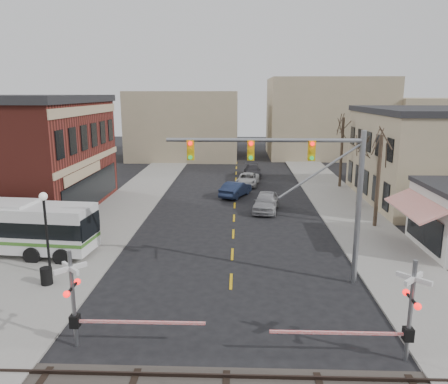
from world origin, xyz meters
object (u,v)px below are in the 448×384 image
at_px(car_d, 253,171).
at_px(pedestrian_far, 70,226).
at_px(trash_bin, 46,276).
at_px(pedestrian_near, 81,242).
at_px(car_c, 248,179).
at_px(street_lamp, 45,217).
at_px(car_a, 266,202).
at_px(rr_crossing_east, 398,312).
at_px(traffic_signal_mast, 306,176).
at_px(car_b, 236,189).
at_px(rr_crossing_west, 84,301).

relative_size(car_d, pedestrian_far, 2.60).
relative_size(trash_bin, pedestrian_near, 0.51).
xyz_separation_m(car_c, pedestrian_near, (-10.43, -21.51, 0.35)).
bearing_deg(pedestrian_far, street_lamp, -131.14).
bearing_deg(car_a, car_d, 101.75).
bearing_deg(trash_bin, car_a, 51.31).
bearing_deg(rr_crossing_east, car_a, 99.64).
bearing_deg(car_d, traffic_signal_mast, -88.34).
relative_size(street_lamp, trash_bin, 5.11).
height_order(car_c, car_d, car_d).
bearing_deg(car_d, car_c, -98.95).
bearing_deg(car_a, car_b, 125.86).
distance_m(traffic_signal_mast, trash_bin, 14.25).
bearing_deg(rr_crossing_west, car_b, 77.74).
xyz_separation_m(rr_crossing_west, car_a, (8.20, 20.56, -1.16)).
height_order(traffic_signal_mast, car_b, traffic_signal_mast).
relative_size(car_a, car_b, 1.06).
relative_size(car_c, car_d, 1.02).
relative_size(rr_crossing_west, pedestrian_near, 3.18).
height_order(rr_crossing_east, trash_bin, rr_crossing_east).
bearing_deg(street_lamp, car_b, 62.41).
xyz_separation_m(rr_crossing_west, car_d, (7.52, 36.28, -1.30)).
xyz_separation_m(rr_crossing_west, street_lamp, (-4.36, 6.70, 1.39)).
height_order(rr_crossing_east, car_c, rr_crossing_east).
distance_m(car_c, pedestrian_far, 22.13).
distance_m(traffic_signal_mast, rr_crossing_east, 8.21).
height_order(street_lamp, pedestrian_near, street_lamp).
bearing_deg(pedestrian_far, car_b, -1.57).
height_order(traffic_signal_mast, pedestrian_far, traffic_signal_mast).
bearing_deg(trash_bin, pedestrian_far, 101.68).
distance_m(car_b, car_d, 10.70).
distance_m(rr_crossing_west, car_b, 26.39).
bearing_deg(traffic_signal_mast, rr_crossing_east, -70.01).
xyz_separation_m(trash_bin, car_d, (11.48, 30.91, 0.11)).
height_order(car_b, pedestrian_near, pedestrian_near).
relative_size(rr_crossing_west, car_c, 1.19).
bearing_deg(rr_crossing_west, street_lamp, 123.06).
bearing_deg(pedestrian_near, rr_crossing_west, -135.54).
relative_size(rr_crossing_east, pedestrian_near, 3.18).
bearing_deg(rr_crossing_west, traffic_signal_mast, 34.43).
bearing_deg(rr_crossing_east, street_lamp, 155.96).
xyz_separation_m(traffic_signal_mast, pedestrian_near, (-12.87, 3.09, -4.73)).
relative_size(traffic_signal_mast, car_a, 2.06).
height_order(rr_crossing_east, car_b, rr_crossing_east).
distance_m(street_lamp, trash_bin, 3.12).
height_order(rr_crossing_west, rr_crossing_east, same).
distance_m(traffic_signal_mast, pedestrian_near, 14.05).
height_order(traffic_signal_mast, car_d, traffic_signal_mast).
height_order(car_c, pedestrian_far, pedestrian_far).
height_order(traffic_signal_mast, trash_bin, traffic_signal_mast).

